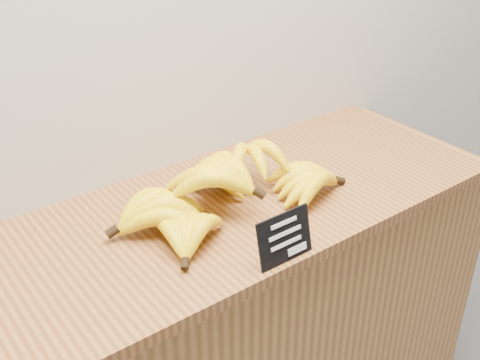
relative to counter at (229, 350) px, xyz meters
name	(u,v)px	position (x,y,z in m)	size (l,w,h in m)	color
counter	(229,350)	(0.00, 0.00, 0.00)	(1.51, 0.50, 0.90)	#A26E34
counter_top	(228,210)	(0.00, 0.00, 0.47)	(1.35, 0.54, 0.03)	#955D2E
chalkboard_sign	(285,238)	(-0.03, -0.24, 0.53)	(0.13, 0.01, 0.11)	black
banana_pile	(218,190)	(-0.03, -0.01, 0.53)	(0.58, 0.41, 0.13)	yellow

